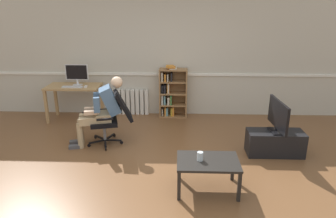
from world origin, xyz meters
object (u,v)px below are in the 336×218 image
at_px(imac_monitor, 77,73).
at_px(keyboard, 72,87).
at_px(office_chair, 113,116).
at_px(tv_screen, 278,116).
at_px(person_seated, 101,109).
at_px(computer_mouse, 86,87).
at_px(coffee_table, 208,164).
at_px(radiator, 131,102).
at_px(drinking_glass, 200,156).
at_px(tv_stand, 275,143).
at_px(computer_desk, 74,91).
at_px(bookshelf, 171,93).

distance_m(imac_monitor, keyboard, 0.33).
xyz_separation_m(office_chair, tv_screen, (2.78, -0.36, 0.16)).
bearing_deg(person_seated, computer_mouse, -166.54).
bearing_deg(coffee_table, computer_mouse, 132.94).
distance_m(office_chair, tv_screen, 2.81).
bearing_deg(computer_mouse, radiator, 31.35).
xyz_separation_m(imac_monitor, drinking_glass, (2.46, -2.71, -0.51)).
relative_size(radiator, office_chair, 0.85).
distance_m(computer_mouse, tv_stand, 3.86).
bearing_deg(person_seated, tv_stand, 69.63).
distance_m(computer_desk, radiator, 1.25).
xyz_separation_m(office_chair, person_seated, (-0.18, -0.05, 0.13)).
bearing_deg(drinking_glass, tv_screen, 39.86).
bearing_deg(drinking_glass, computer_desk, 133.86).
bearing_deg(bookshelf, computer_mouse, -167.01).
bearing_deg(office_chair, person_seated, -90.00).
bearing_deg(keyboard, coffee_table, -43.61).
height_order(tv_screen, coffee_table, tv_screen).
distance_m(imac_monitor, tv_stand, 4.18).
distance_m(keyboard, tv_screen, 4.07).
relative_size(person_seated, coffee_table, 1.49).
distance_m(person_seated, tv_stand, 3.01).
bearing_deg(keyboard, office_chair, -44.69).
bearing_deg(computer_mouse, tv_stand, -21.65).
distance_m(imac_monitor, drinking_glass, 3.69).
height_order(computer_mouse, person_seated, person_seated).
xyz_separation_m(imac_monitor, radiator, (1.07, 0.31, -0.72)).
xyz_separation_m(radiator, office_chair, (-0.07, -1.56, 0.23)).
xyz_separation_m(person_seated, drinking_glass, (1.64, -1.41, -0.15)).
bearing_deg(person_seated, coffee_table, 36.78).
relative_size(office_chair, tv_stand, 1.04).
relative_size(computer_desk, bookshelf, 0.98).
bearing_deg(imac_monitor, tv_screen, -23.01).
bearing_deg(tv_stand, radiator, 144.70).
xyz_separation_m(imac_monitor, bookshelf, (2.00, 0.21, -0.47)).
bearing_deg(office_chair, radiator, 162.93).
bearing_deg(bookshelf, computer_desk, -172.09).
relative_size(computer_desk, drinking_glass, 9.34).
height_order(imac_monitor, person_seated, person_seated).
xyz_separation_m(bookshelf, person_seated, (-1.18, -1.51, 0.11)).
bearing_deg(office_chair, coffee_table, 32.70).
height_order(bookshelf, coffee_table, bookshelf).
height_order(office_chair, drinking_glass, office_chair).
xyz_separation_m(office_chair, drinking_glass, (1.46, -1.46, -0.02)).
height_order(bookshelf, person_seated, person_seated).
xyz_separation_m(imac_monitor, tv_screen, (3.78, -1.60, -0.33)).
height_order(person_seated, tv_stand, person_seated).
bearing_deg(drinking_glass, computer_mouse, 131.55).
bearing_deg(tv_screen, radiator, 51.29).
distance_m(keyboard, person_seated, 1.38).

